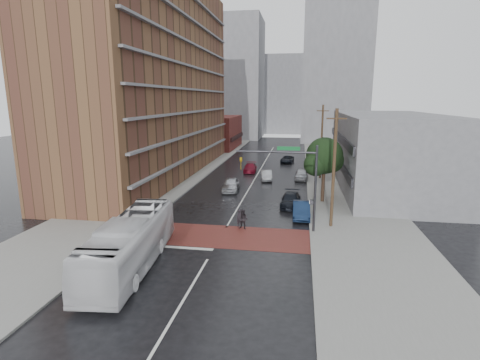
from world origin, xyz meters
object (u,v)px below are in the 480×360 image
Objects in this scene: car_travel_a at (231,184)px; car_travel_c at (250,168)px; suv_travel at (287,159)px; car_parked_near at (301,210)px; pedestrian_b at (243,219)px; car_parked_mid at (291,200)px; car_travel_b at (267,175)px; pedestrian_a at (240,218)px; car_parked_far at (301,174)px; transit_bus at (131,243)px.

car_travel_c is (0.69, 12.07, -0.15)m from car_travel_a.
suv_travel is 0.95× the size of car_parked_near.
car_parked_mid is at bearing 76.17° from pedestrian_b.
pedestrian_b is 19.74m from car_travel_b.
car_parked_near is (4.66, -15.72, 0.07)m from car_travel_b.
car_travel_b is at bearing -64.14° from car_travel_c.
car_parked_far is at bearing 53.99° from pedestrian_a.
suv_travel is (2.38, 34.50, -0.27)m from pedestrian_b.
car_parked_far is (4.66, 1.20, 0.07)m from car_travel_b.
pedestrian_a is 0.33× the size of car_parked_mid.
car_travel_a is at bearing 131.47° from car_parked_near.
car_parked_mid reaches higher than car_travel_b.
car_parked_far is at bearing -31.78° from car_travel_c.
car_travel_b is at bearing 71.77° from transit_bus.
car_travel_b reaches higher than suv_travel.
car_travel_a reaches higher than pedestrian_a.
car_travel_a is 9.09m from car_parked_mid.
car_travel_c is 1.03× the size of car_parked_far.
car_parked_mid is (3.58, -12.16, 0.02)m from car_travel_b.
car_travel_b is (0.53, 19.16, -0.11)m from pedestrian_a.
car_parked_mid is (6.54, -17.58, 0.04)m from car_travel_c.
car_parked_mid is at bearing 52.59° from transit_bus.
car_parked_far is (7.62, -4.22, 0.09)m from car_travel_c.
car_parked_near reaches higher than car_parked_far.
car_travel_b is 12.68m from car_parked_mid.
suv_travel is 13.79m from car_parked_far.
car_travel_c is 18.76m from car_parked_mid.
car_parked_far is at bearing 88.18° from car_parked_mid.
pedestrian_a is (5.70, 8.88, -0.89)m from transit_bus.
transit_bus is 2.69× the size of car_parked_near.
car_travel_a is (-3.12, 12.51, 0.02)m from pedestrian_a.
pedestrian_b reaches higher than car_travel_b.
pedestrian_b is 34.58m from suv_travel.
car_travel_c is 10.69m from suv_travel.
pedestrian_b is (0.38, -0.57, 0.09)m from pedestrian_a.
pedestrian_b is 0.37× the size of car_travel_a.
transit_bus is 16.47m from car_parked_near.
pedestrian_b is 25.31m from car_travel_c.
car_travel_a reaches higher than car_parked_near.
car_parked_near is at bearing -72.97° from car_travel_c.
car_parked_mid is (7.23, -5.51, -0.11)m from car_travel_a.
transit_bus is at bearing -113.76° from pedestrian_b.
transit_bus is at bearing -118.89° from car_parked_mid.
car_travel_c is (-2.96, 5.42, -0.02)m from car_travel_b.
pedestrian_b is 0.40× the size of car_parked_far.
car_travel_a is 12.09m from car_travel_c.
car_parked_mid is (3.73, 7.57, -0.18)m from pedestrian_b.
car_parked_far reaches higher than car_travel_c.
suv_travel is at bearing 58.21° from car_travel_c.
transit_bus is 2.57× the size of car_parked_mid.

